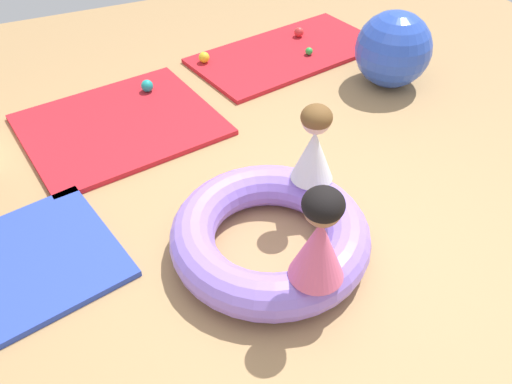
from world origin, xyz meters
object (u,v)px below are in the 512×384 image
Objects in this scene: inflatable_cushion at (270,235)px; play_ball_red at (299,32)px; exercise_ball_large at (393,49)px; play_ball_green at (309,51)px; child_in_pink at (320,237)px; play_ball_yellow at (204,57)px; play_ball_teal at (147,86)px; child_in_white at (314,144)px.

inflatable_cushion is 12.45× the size of play_ball_red.
play_ball_red is at bearing 106.54° from exercise_ball_large.
play_ball_green is 0.11× the size of exercise_ball_large.
child_in_pink reaches higher than inflatable_cushion.
exercise_ball_large is at bearing -34.85° from play_ball_yellow.
exercise_ball_large is at bearing -59.09° from play_ball_green.
child_in_pink is 0.87× the size of exercise_ball_large.
play_ball_green is 0.70× the size of play_ball_teal.
play_ball_red is 0.40m from play_ball_green.
play_ball_green is 0.71× the size of play_ball_yellow.
child_in_pink is 5.62× the size of play_ball_yellow.
child_in_pink reaches higher than play_ball_green.
child_in_white reaches higher than play_ball_red.
exercise_ball_large reaches higher than play_ball_green.
play_ball_yellow is (0.43, 2.33, -0.04)m from inflatable_cushion.
play_ball_teal is at bearing -118.07° from child_in_white.
inflatable_cushion is at bearing 74.20° from child_in_pink.
child_in_pink reaches higher than play_ball_teal.
inflatable_cushion is 0.61m from child_in_pink.
child_in_white is 0.80× the size of exercise_ball_large.
child_in_pink is at bearing 17.39° from child_in_white.
exercise_ball_large is at bearing 25.56° from child_in_pink.
exercise_ball_large is at bearing 173.61° from child_in_white.
play_ball_yellow reaches higher than play_ball_green.
child_in_pink is 7.89× the size of play_ball_green.
play_ball_red is at bearing 76.28° from play_ball_green.
play_ball_yellow is 0.98× the size of play_ball_teal.
inflatable_cushion is at bearing -123.69° from play_ball_green.
child_in_pink is at bearing -98.04° from play_ball_yellow.
play_ball_green is 0.84m from exercise_ball_large.
child_in_pink is at bearing -84.98° from play_ball_teal.
play_ball_green is at bearing 41.28° from child_in_pink.
play_ball_green is 1.56m from play_ball_teal.
child_in_pink is (0.04, -0.46, 0.40)m from inflatable_cushion.
child_in_white is (0.35, 0.69, -0.02)m from child_in_pink.
play_ball_green is at bearing -163.96° from child_in_white.
exercise_ball_large is (1.97, -0.66, 0.23)m from play_ball_teal.
play_ball_teal is at bearing 161.54° from exercise_ball_large.
play_ball_teal is at bearing -178.86° from play_ball_green.
child_in_white is 1.94m from play_ball_teal.
inflatable_cushion is at bearing -14.55° from child_in_white.
play_ball_red is at bearing 6.94° from play_ball_yellow.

